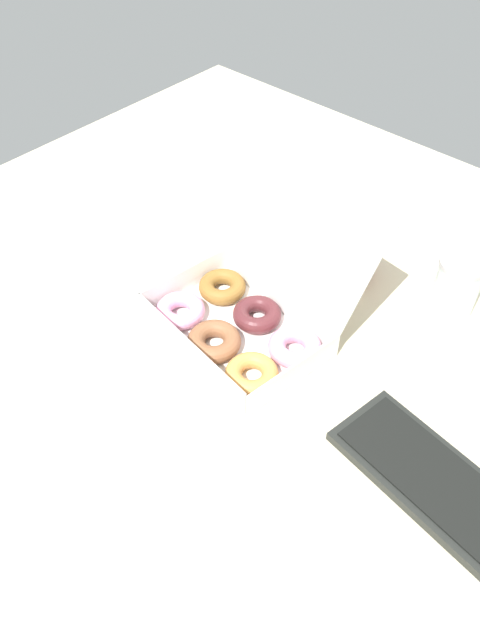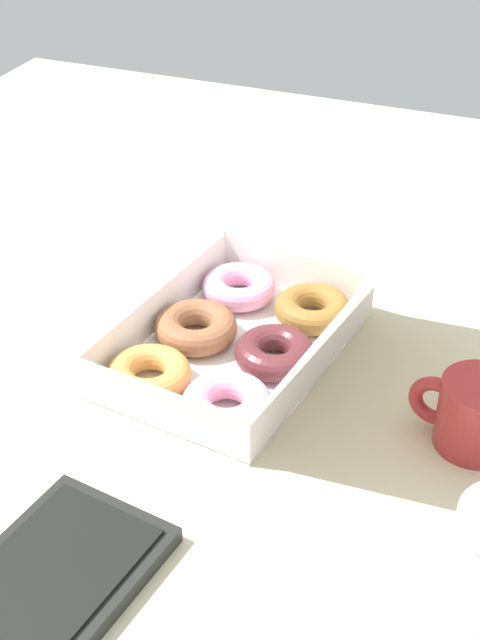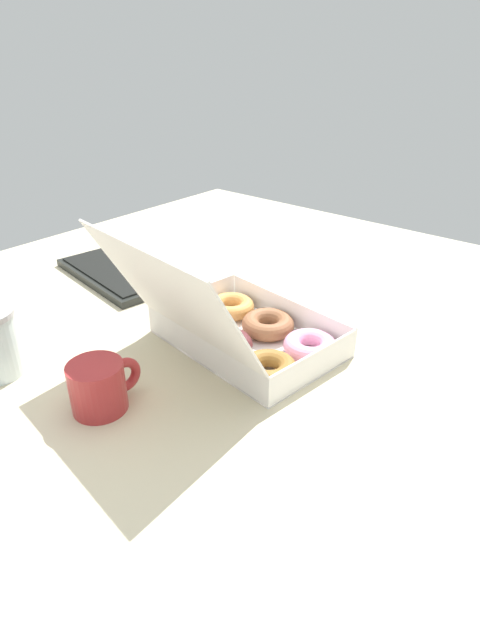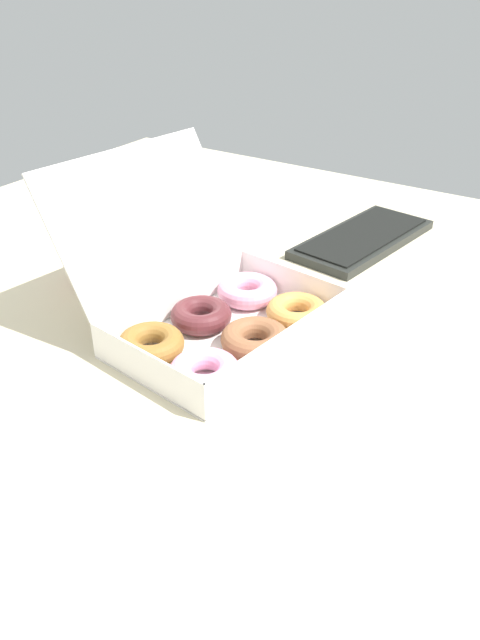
# 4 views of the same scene
# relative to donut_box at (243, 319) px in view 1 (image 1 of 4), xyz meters

# --- Properties ---
(ground_plane) EXTENTS (1.80, 1.80, 0.02)m
(ground_plane) POSITION_rel_donut_box_xyz_m (-0.02, -0.00, -0.05)
(ground_plane) COLOR beige
(donut_box) EXTENTS (0.40, 0.40, 0.27)m
(donut_box) POSITION_rel_donut_box_xyz_m (0.00, 0.00, 0.00)
(donut_box) COLOR white
(donut_box) RESTS_ON ground_plane
(keyboard) EXTENTS (0.37, 0.20, 0.02)m
(keyboard) POSITION_rel_donut_box_xyz_m (0.47, -0.05, -0.02)
(keyboard) COLOR black
(keyboard) RESTS_ON ground_plane
(coffee_mug) EXTENTS (0.09, 0.13, 0.08)m
(coffee_mug) POSITION_rel_donut_box_xyz_m (0.05, 0.29, 0.01)
(coffee_mug) COLOR #AA2C2E
(coffee_mug) RESTS_ON ground_plane
(glass_jar) EXTENTS (0.10, 0.10, 0.13)m
(glass_jar) POSITION_rel_donut_box_xyz_m (0.28, 0.35, 0.03)
(glass_jar) COLOR silver
(glass_jar) RESTS_ON ground_plane
(paper_napkin) EXTENTS (0.14, 0.13, 0.00)m
(paper_napkin) POSITION_rel_donut_box_xyz_m (-0.14, -0.27, -0.03)
(paper_napkin) COLOR white
(paper_napkin) RESTS_ON ground_plane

